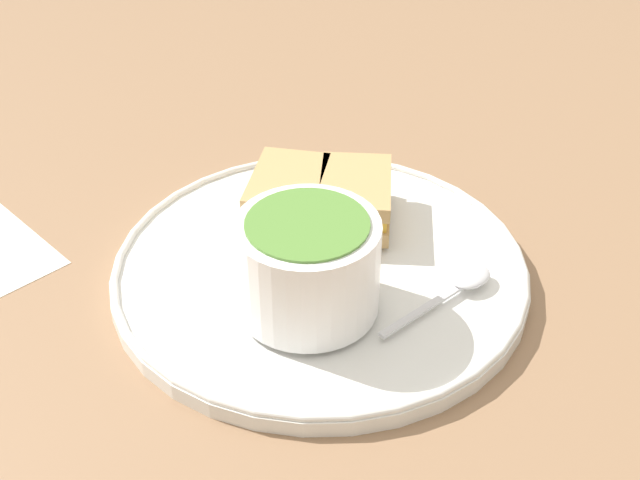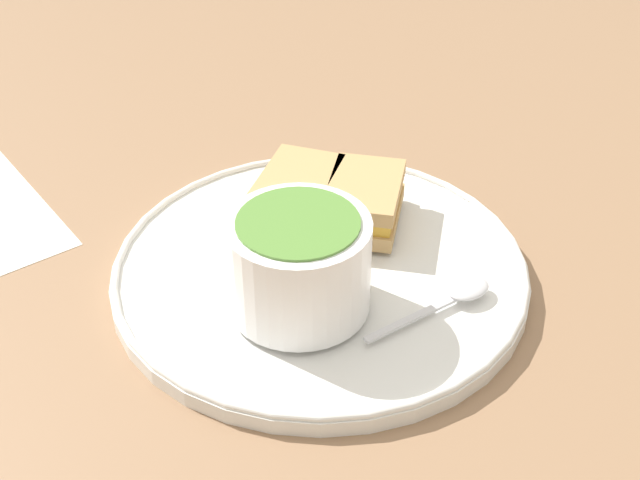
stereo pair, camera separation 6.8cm
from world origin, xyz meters
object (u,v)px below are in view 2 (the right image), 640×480
object	(u,v)px
spoon	(460,293)
sandwich_half_far	(298,193)
soup_bowl	(299,264)
sandwich_half_near	(364,201)

from	to	relation	value
spoon	sandwich_half_far	size ratio (longest dim) A/B	1.10
sandwich_half_far	spoon	bearing A→B (deg)	-76.35
soup_bowl	sandwich_half_far	bearing A→B (deg)	57.75
sandwich_half_near	sandwich_half_far	size ratio (longest dim) A/B	0.99
soup_bowl	spoon	world-z (taller)	soup_bowl
sandwich_half_near	spoon	bearing A→B (deg)	-89.72
spoon	sandwich_half_near	xyz separation A→B (m)	(-0.00, 0.12, 0.01)
soup_bowl	sandwich_half_far	world-z (taller)	soup_bowl
sandwich_half_far	soup_bowl	bearing A→B (deg)	-122.25
soup_bowl	sandwich_half_near	bearing A→B (deg)	30.44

